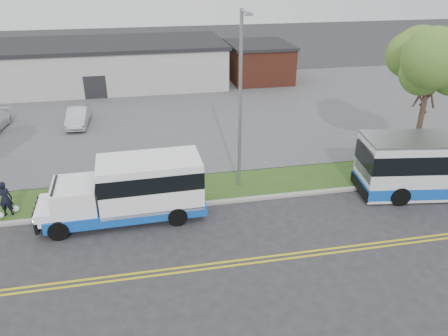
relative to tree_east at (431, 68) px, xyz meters
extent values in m
plane|color=#28282B|center=(-14.00, -3.00, -6.20)|extent=(140.00, 140.00, 0.00)
cube|color=gold|center=(-14.00, -6.85, -6.20)|extent=(70.00, 0.12, 0.01)
cube|color=gold|center=(-14.00, -7.15, -6.20)|extent=(70.00, 0.12, 0.01)
cube|color=#9E9B93|center=(-14.00, -1.90, -6.13)|extent=(80.00, 0.30, 0.15)
cube|color=#2E4517|center=(-14.00, -0.10, -6.15)|extent=(80.00, 3.30, 0.10)
cube|color=#4C4C4F|center=(-14.00, 14.00, -6.15)|extent=(80.00, 25.00, 0.10)
cube|color=#9E9E99|center=(-20.00, 24.00, -4.20)|extent=(25.00, 10.00, 4.00)
cube|color=black|center=(-20.00, 24.00, -2.03)|extent=(25.40, 10.40, 0.35)
cube|color=black|center=(-20.00, 19.05, -5.10)|extent=(2.00, 0.15, 2.20)
cube|color=brown|center=(-3.50, 23.00, -4.40)|extent=(6.00, 7.00, 3.60)
cube|color=black|center=(-3.50, 23.00, -2.45)|extent=(6.30, 7.30, 0.30)
cylinder|color=#3B2820|center=(0.00, 0.00, -3.72)|extent=(0.32, 0.32, 4.76)
ellipsoid|color=#3B6322|center=(0.00, 0.00, 0.02)|extent=(5.20, 5.20, 4.42)
cylinder|color=gray|center=(-11.00, -0.20, -1.35)|extent=(0.18, 0.18, 9.50)
cylinder|color=gray|center=(-11.00, -0.90, 3.30)|extent=(0.12, 1.40, 0.12)
cube|color=gray|center=(-11.00, -1.55, 3.25)|extent=(0.35, 0.18, 0.12)
cube|color=#104BB4|center=(-17.20, -2.39, -5.59)|extent=(7.67, 2.78, 0.56)
cube|color=white|center=(-15.97, -2.36, -4.30)|extent=(4.99, 2.70, 2.35)
cube|color=black|center=(-15.97, -2.36, -3.91)|extent=(5.01, 2.75, 0.84)
cube|color=white|center=(-19.55, -2.45, -4.70)|extent=(2.08, 2.46, 1.34)
cube|color=black|center=(-20.39, -2.48, -4.47)|extent=(0.17, 2.13, 1.01)
cube|color=white|center=(-20.78, -2.49, -5.25)|extent=(1.18, 2.32, 0.61)
cube|color=black|center=(-21.28, -2.50, -5.59)|extent=(0.23, 2.29, 0.56)
sphere|color=#FFD88C|center=(-21.31, -3.34, -5.31)|extent=(0.23, 0.23, 0.22)
sphere|color=#FFD88C|center=(-21.36, -1.67, -5.31)|extent=(0.23, 0.23, 0.22)
cylinder|color=black|center=(-20.30, -3.68, -5.74)|extent=(0.95, 0.34, 0.94)
cylinder|color=black|center=(-20.36, -1.27, -5.74)|extent=(0.95, 0.34, 0.94)
cylinder|color=black|center=(-14.82, -3.53, -5.74)|extent=(0.95, 0.34, 0.94)
cylinder|color=black|center=(-14.89, -1.12, -5.74)|extent=(0.95, 0.34, 0.94)
cube|color=black|center=(-4.66, -2.42, -4.18)|extent=(0.46, 2.44, 1.70)
cube|color=black|center=(-4.73, -2.41, -5.73)|extent=(0.52, 2.65, 0.53)
cylinder|color=black|center=(-3.21, -3.90, -5.69)|extent=(1.06, 0.49, 1.02)
cylinder|color=black|center=(-2.84, -1.42, -5.69)|extent=(1.06, 0.49, 1.02)
imported|color=black|center=(-23.07, -1.10, -5.18)|extent=(0.69, 0.46, 1.86)
imported|color=#B4B7BB|center=(-20.89, 11.88, -5.41)|extent=(1.60, 4.25, 1.38)
sphere|color=white|center=(-23.37, -1.35, -5.94)|extent=(0.32, 0.32, 0.32)
sphere|color=white|center=(-22.77, -0.85, -5.94)|extent=(0.32, 0.32, 0.32)
camera|label=1|loc=(-16.17, -21.62, 5.47)|focal=35.00mm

